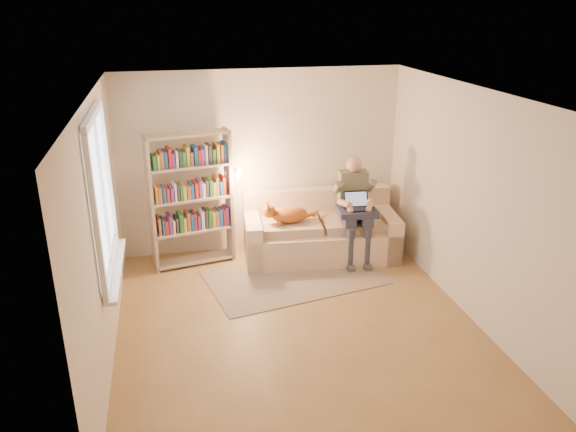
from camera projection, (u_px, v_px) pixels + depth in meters
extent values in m
plane|color=olive|center=(297.00, 324.00, 6.40)|extent=(4.50, 4.50, 0.00)
cube|color=white|center=(299.00, 94.00, 5.47)|extent=(4.00, 4.50, 0.02)
cube|color=silver|center=(101.00, 234.00, 5.53)|extent=(0.02, 4.50, 2.60)
cube|color=silver|center=(470.00, 204.00, 6.34)|extent=(0.02, 4.50, 2.60)
cube|color=silver|center=(261.00, 162.00, 7.99)|extent=(4.00, 0.02, 2.60)
cube|color=silver|center=(373.00, 333.00, 3.89)|extent=(4.00, 0.02, 2.60)
plane|color=white|center=(102.00, 194.00, 5.60)|extent=(0.00, 1.50, 1.50)
cube|color=white|center=(93.00, 115.00, 5.31)|extent=(0.05, 1.50, 0.08)
cube|color=white|center=(112.00, 265.00, 5.88)|extent=(0.05, 1.50, 0.08)
cube|color=white|center=(103.00, 194.00, 5.60)|extent=(0.04, 0.05, 1.50)
cube|color=white|center=(116.00, 269.00, 5.91)|extent=(0.12, 1.52, 0.04)
cube|color=beige|center=(320.00, 242.00, 8.02)|extent=(2.22, 1.16, 0.45)
cube|color=beige|center=(316.00, 203.00, 8.20)|extent=(2.15, 0.41, 0.46)
cube|color=beige|center=(253.00, 239.00, 7.88)|extent=(0.30, 0.98, 0.64)
cube|color=beige|center=(386.00, 232.00, 8.10)|extent=(0.30, 0.98, 0.64)
cube|color=#C1A88C|center=(287.00, 226.00, 7.81)|extent=(0.96, 0.72, 0.13)
cube|color=#C1A88C|center=(355.00, 223.00, 7.92)|extent=(0.96, 0.72, 0.13)
cube|color=slate|center=(353.00, 190.00, 7.83)|extent=(0.41, 0.25, 0.53)
sphere|color=tan|center=(354.00, 164.00, 7.67)|extent=(0.21, 0.21, 0.21)
cube|color=#353B4B|center=(348.00, 218.00, 7.69)|extent=(0.20, 0.45, 0.16)
cube|color=#353B4B|center=(364.00, 217.00, 7.72)|extent=(0.20, 0.45, 0.16)
cylinder|color=#353B4B|center=(350.00, 248.00, 7.63)|extent=(0.11, 0.11, 0.60)
cylinder|color=#353B4B|center=(367.00, 248.00, 7.66)|extent=(0.11, 0.11, 0.60)
ellipsoid|color=orange|center=(288.00, 215.00, 7.72)|extent=(0.53, 0.31, 0.23)
sphere|color=orange|center=(267.00, 212.00, 7.62)|extent=(0.18, 0.18, 0.18)
cylinder|color=orange|center=(306.00, 216.00, 7.82)|extent=(0.25, 0.07, 0.07)
cube|color=#262B43|center=(356.00, 211.00, 7.65)|extent=(0.56, 0.47, 0.09)
cube|color=black|center=(357.00, 209.00, 7.60)|extent=(0.35, 0.26, 0.02)
cube|color=black|center=(355.00, 199.00, 7.67)|extent=(0.34, 0.15, 0.20)
plane|color=#8CA5CC|center=(355.00, 199.00, 7.67)|extent=(0.31, 0.17, 0.27)
cube|color=tan|center=(151.00, 206.00, 7.36)|extent=(0.09, 0.29, 1.87)
cube|color=tan|center=(229.00, 195.00, 7.75)|extent=(0.09, 0.29, 1.87)
cube|color=tan|center=(195.00, 259.00, 7.88)|extent=(1.14, 0.48, 0.03)
cube|color=tan|center=(193.00, 230.00, 7.71)|extent=(1.14, 0.48, 0.03)
cube|color=tan|center=(191.00, 198.00, 7.55)|extent=(1.14, 0.48, 0.03)
cube|color=tan|center=(189.00, 166.00, 7.39)|extent=(1.14, 0.48, 0.03)
cube|color=tan|center=(187.00, 134.00, 7.23)|extent=(1.14, 0.48, 0.03)
cube|color=#B2261E|center=(192.00, 221.00, 7.67)|extent=(0.97, 0.40, 0.22)
cube|color=#66337F|center=(190.00, 190.00, 7.50)|extent=(0.97, 0.40, 0.22)
cube|color=silver|center=(188.00, 157.00, 7.34)|extent=(0.97, 0.40, 0.22)
cylinder|color=silver|center=(223.00, 192.00, 7.70)|extent=(0.10, 0.10, 0.04)
cone|color=silver|center=(236.00, 173.00, 7.56)|extent=(0.15, 0.17, 0.16)
cube|color=gray|center=(295.00, 277.00, 7.47)|extent=(2.46, 1.73, 0.01)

